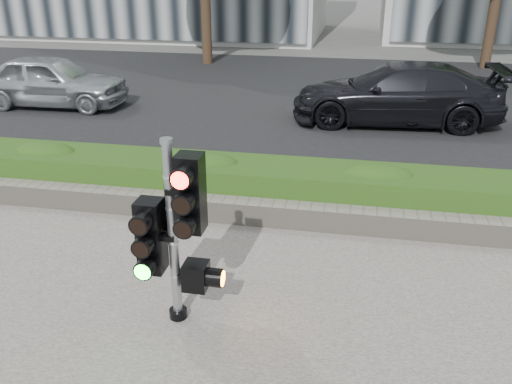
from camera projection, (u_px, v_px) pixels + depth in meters
ground at (248, 297)px, 6.43m from camera, size 120.00×120.00×0.00m
road at (318, 97)px, 15.42m from camera, size 60.00×13.00×0.02m
curb at (285, 189)px, 9.24m from camera, size 60.00×0.25×0.12m
stone_wall at (273, 213)px, 8.06m from camera, size 12.00×0.32×0.34m
hedge at (280, 186)px, 8.57m from camera, size 12.00×1.00×0.68m
traffic_signal at (176, 224)px, 5.59m from camera, size 0.71×0.52×2.08m
car_silver at (51, 81)px, 14.23m from camera, size 3.98×1.70×1.34m
car_dark at (396, 93)px, 12.79m from camera, size 4.96×2.23×1.41m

